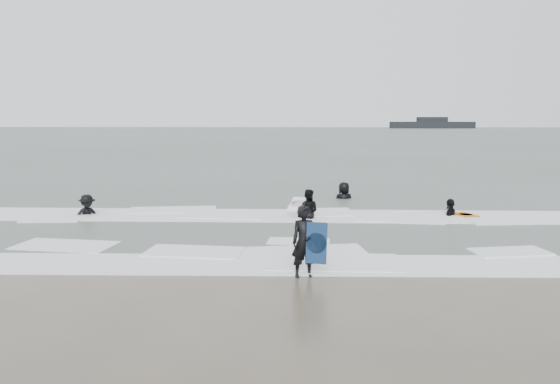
{
  "coord_description": "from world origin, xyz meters",
  "views": [
    {
      "loc": [
        0.71,
        -13.97,
        3.77
      ],
      "look_at": [
        0.0,
        5.0,
        1.1
      ],
      "focal_mm": 35.0,
      "sensor_mm": 36.0,
      "label": 1
    }
  ],
  "objects_px": {
    "surfer_right_near": "(450,217)",
    "vessel_horizon": "(432,124)",
    "surfer_centre": "(304,277)",
    "surfer_breaker": "(88,217)",
    "surfer_wading": "(308,220)",
    "surfer_right_far": "(344,200)"
  },
  "relations": [
    {
      "from": "surfer_centre",
      "to": "vessel_horizon",
      "type": "distance_m",
      "value": 154.41
    },
    {
      "from": "surfer_wading",
      "to": "surfer_right_near",
      "type": "relative_size",
      "value": 0.92
    },
    {
      "from": "surfer_right_near",
      "to": "vessel_horizon",
      "type": "relative_size",
      "value": 0.08
    },
    {
      "from": "surfer_centre",
      "to": "surfer_breaker",
      "type": "height_order",
      "value": "surfer_centre"
    },
    {
      "from": "surfer_breaker",
      "to": "vessel_horizon",
      "type": "xyz_separation_m",
      "value": [
        46.33,
        142.26,
        1.22
      ]
    },
    {
      "from": "surfer_wading",
      "to": "surfer_right_near",
      "type": "bearing_deg",
      "value": -162.28
    },
    {
      "from": "surfer_breaker",
      "to": "surfer_right_near",
      "type": "height_order",
      "value": "surfer_right_near"
    },
    {
      "from": "surfer_centre",
      "to": "vessel_horizon",
      "type": "height_order",
      "value": "vessel_horizon"
    },
    {
      "from": "surfer_breaker",
      "to": "surfer_right_near",
      "type": "distance_m",
      "value": 13.62
    },
    {
      "from": "surfer_breaker",
      "to": "surfer_right_far",
      "type": "relative_size",
      "value": 0.87
    },
    {
      "from": "surfer_breaker",
      "to": "surfer_right_near",
      "type": "xyz_separation_m",
      "value": [
        13.61,
        0.58,
        0.0
      ]
    },
    {
      "from": "surfer_breaker",
      "to": "vessel_horizon",
      "type": "relative_size",
      "value": 0.07
    },
    {
      "from": "surfer_centre",
      "to": "surfer_wading",
      "type": "distance_m",
      "value": 7.06
    },
    {
      "from": "surfer_right_near",
      "to": "vessel_horizon",
      "type": "bearing_deg",
      "value": -166.66
    },
    {
      "from": "surfer_centre",
      "to": "surfer_right_near",
      "type": "bearing_deg",
      "value": 38.42
    },
    {
      "from": "surfer_right_near",
      "to": "surfer_breaker",
      "type": "bearing_deg",
      "value": -61.21
    },
    {
      "from": "surfer_centre",
      "to": "surfer_right_far",
      "type": "distance_m",
      "value": 12.12
    },
    {
      "from": "vessel_horizon",
      "to": "surfer_centre",
      "type": "bearing_deg",
      "value": -104.35
    },
    {
      "from": "surfer_wading",
      "to": "surfer_right_near",
      "type": "distance_m",
      "value": 5.43
    },
    {
      "from": "surfer_right_far",
      "to": "vessel_horizon",
      "type": "distance_m",
      "value": 142.36
    },
    {
      "from": "surfer_breaker",
      "to": "vessel_horizon",
      "type": "distance_m",
      "value": 149.62
    },
    {
      "from": "surfer_centre",
      "to": "vessel_horizon",
      "type": "bearing_deg",
      "value": 59.04
    }
  ]
}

